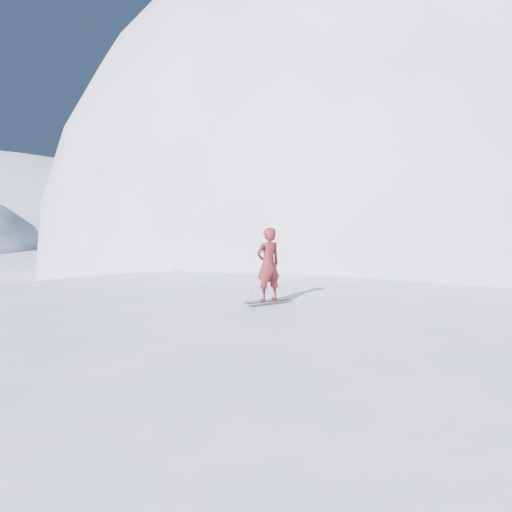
{
  "coord_description": "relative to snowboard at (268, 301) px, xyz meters",
  "views": [
    {
      "loc": [
        -4.26,
        -12.58,
        4.75
      ],
      "look_at": [
        0.13,
        0.49,
        3.5
      ],
      "focal_mm": 35.0,
      "sensor_mm": 36.0,
      "label": 1
    }
  ],
  "objects": [
    {
      "name": "ground",
      "position": [
        -0.13,
        0.51,
        -2.41
      ],
      "size": [
        400.0,
        400.0,
        0.0
      ],
      "primitive_type": "plane",
      "color": "white",
      "rests_on": "ground"
    },
    {
      "name": "summit_peak",
      "position": [
        21.87,
        26.51,
        -2.41
      ],
      "size": [
        60.0,
        56.0,
        56.0
      ],
      "primitive_type": "ellipsoid",
      "color": "white",
      "rests_on": "ground"
    },
    {
      "name": "snowboarder",
      "position": [
        0.0,
        0.0,
        0.96
      ],
      "size": [
        0.78,
        0.6,
        1.9
      ],
      "primitive_type": "imported",
      "rotation": [
        0.0,
        0.0,
        3.37
      ],
      "color": "maroon",
      "rests_on": "snowboard"
    },
    {
      "name": "board_tracks",
      "position": [
        -0.68,
        4.85,
        0.01
      ],
      "size": [
        1.45,
        5.96,
        0.04
      ],
      "color": "silver",
      "rests_on": "ground"
    },
    {
      "name": "near_ridge",
      "position": [
        0.87,
        3.51,
        -2.41
      ],
      "size": [
        36.0,
        28.0,
        4.8
      ],
      "primitive_type": "ellipsoid",
      "color": "white",
      "rests_on": "ground"
    },
    {
      "name": "snowboard",
      "position": [
        0.0,
        0.0,
        0.0
      ],
      "size": [
        1.36,
        0.54,
        0.02
      ],
      "primitive_type": "cube",
      "rotation": [
        0.0,
        0.0,
        0.23
      ],
      "color": "black",
      "rests_on": "near_ridge"
    },
    {
      "name": "wind_bumps",
      "position": [
        -0.68,
        2.62,
        -2.41
      ],
      "size": [
        16.0,
        14.4,
        1.0
      ],
      "color": "white",
      "rests_on": "ground"
    },
    {
      "name": "peak_shoulder",
      "position": [
        9.87,
        20.51,
        -2.41
      ],
      "size": [
        28.0,
        24.0,
        18.0
      ],
      "primitive_type": "ellipsoid",
      "color": "white",
      "rests_on": "ground"
    }
  ]
}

